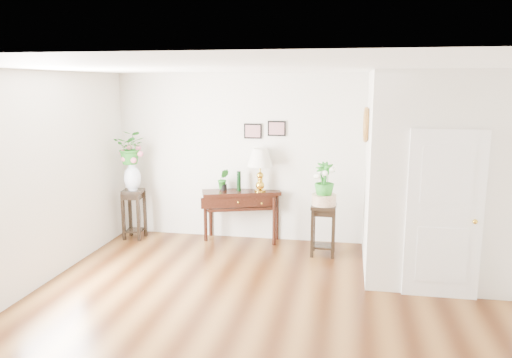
% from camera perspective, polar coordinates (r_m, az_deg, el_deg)
% --- Properties ---
extents(floor, '(6.00, 5.50, 0.02)m').
position_cam_1_polar(floor, '(6.09, 0.80, -14.71)').
color(floor, brown).
rests_on(floor, ground).
extents(ceiling, '(6.00, 5.50, 0.02)m').
position_cam_1_polar(ceiling, '(5.49, 0.88, 12.67)').
color(ceiling, white).
rests_on(ceiling, ground).
extents(wall_back, '(6.00, 0.02, 2.80)m').
position_cam_1_polar(wall_back, '(8.31, 4.08, 2.32)').
color(wall_back, silver).
rests_on(wall_back, ground).
extents(wall_front, '(6.00, 0.02, 2.80)m').
position_cam_1_polar(wall_front, '(3.07, -8.17, -12.72)').
color(wall_front, silver).
rests_on(wall_front, ground).
extents(wall_left, '(0.02, 5.50, 2.80)m').
position_cam_1_polar(wall_left, '(6.80, -24.92, -0.56)').
color(wall_left, silver).
rests_on(wall_left, ground).
extents(partition, '(1.80, 1.95, 2.80)m').
position_cam_1_polar(partition, '(7.38, 19.58, 0.65)').
color(partition, silver).
rests_on(partition, floor).
extents(door, '(0.90, 0.05, 2.10)m').
position_cam_1_polar(door, '(6.49, 20.71, -3.92)').
color(door, white).
rests_on(door, floor).
extents(art_print_left, '(0.30, 0.02, 0.25)m').
position_cam_1_polar(art_print_left, '(8.33, -0.36, 5.50)').
color(art_print_left, black).
rests_on(art_print_left, wall_back).
extents(art_print_right, '(0.30, 0.02, 0.25)m').
position_cam_1_polar(art_print_right, '(8.26, 2.38, 5.79)').
color(art_print_right, black).
rests_on(art_print_right, wall_back).
extents(wall_ornament, '(0.07, 0.51, 0.51)m').
position_cam_1_polar(wall_ornament, '(7.34, 12.45, 6.09)').
color(wall_ornament, '#AB6D2E').
rests_on(wall_ornament, partition).
extents(console_table, '(1.36, 0.83, 0.86)m').
position_cam_1_polar(console_table, '(8.46, -1.69, -4.20)').
color(console_table, black).
rests_on(console_table, floor).
extents(table_lamp, '(0.42, 0.42, 0.73)m').
position_cam_1_polar(table_lamp, '(8.23, 0.47, 0.94)').
color(table_lamp, gold).
rests_on(table_lamp, console_table).
extents(green_vase, '(0.08, 0.08, 0.33)m').
position_cam_1_polar(green_vase, '(8.33, -1.97, -0.20)').
color(green_vase, black).
rests_on(green_vase, console_table).
extents(potted_plant, '(0.22, 0.20, 0.34)m').
position_cam_1_polar(potted_plant, '(8.40, -3.76, -0.13)').
color(potted_plant, '#20741E').
rests_on(potted_plant, console_table).
extents(plant_stand_a, '(0.37, 0.37, 0.85)m').
position_cam_1_polar(plant_stand_a, '(8.81, -13.75, -3.92)').
color(plant_stand_a, black).
rests_on(plant_stand_a, floor).
extents(porcelain_vase, '(0.35, 0.35, 0.50)m').
position_cam_1_polar(porcelain_vase, '(8.67, -13.94, 0.25)').
color(porcelain_vase, white).
rests_on(porcelain_vase, plant_stand_a).
extents(lily_arrangement, '(0.55, 0.48, 0.57)m').
position_cam_1_polar(lily_arrangement, '(8.60, -14.08, 3.26)').
color(lily_arrangement, '#20741E').
rests_on(lily_arrangement, porcelain_vase).
extents(plant_stand_b, '(0.38, 0.38, 0.80)m').
position_cam_1_polar(plant_stand_b, '(7.83, 7.69, -5.79)').
color(plant_stand_b, black).
rests_on(plant_stand_b, floor).
extents(ceramic_bowl, '(0.48, 0.48, 0.17)m').
position_cam_1_polar(ceramic_bowl, '(7.71, 7.78, -2.39)').
color(ceramic_bowl, beige).
rests_on(ceramic_bowl, plant_stand_b).
extents(narcissus, '(0.38, 0.38, 0.54)m').
position_cam_1_polar(narcissus, '(7.64, 7.83, -0.12)').
color(narcissus, '#20741E').
rests_on(narcissus, ceramic_bowl).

